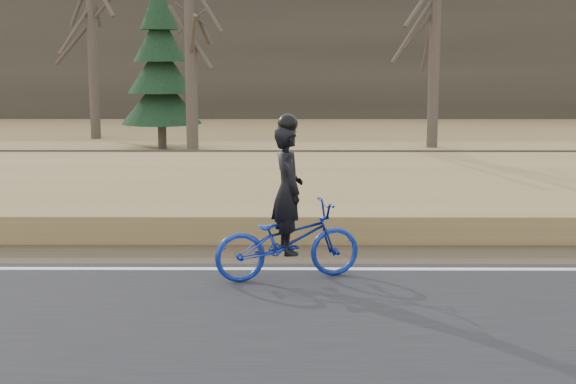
{
  "coord_description": "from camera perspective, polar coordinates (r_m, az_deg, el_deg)",
  "views": [
    {
      "loc": [
        1.64,
        -10.6,
        2.98
      ],
      "look_at": [
        1.58,
        0.5,
        1.1
      ],
      "focal_mm": 50.0,
      "sensor_mm": 36.0,
      "label": 1
    }
  ],
  "objects": [
    {
      "name": "ground",
      "position": [
        11.13,
        -8.24,
        -6.02
      ],
      "size": [
        120.0,
        120.0,
        0.0
      ],
      "primitive_type": "plane",
      "color": "olive",
      "rests_on": "ground"
    },
    {
      "name": "bare_tree_left",
      "position": [
        30.25,
        -13.79,
        11.39
      ],
      "size": [
        0.36,
        0.36,
        8.12
      ],
      "primitive_type": "cylinder",
      "color": "#473F34",
      "rests_on": "ground"
    },
    {
      "name": "edge_line",
      "position": [
        11.3,
        -8.1,
        -5.43
      ],
      "size": [
        120.0,
        0.12,
        0.01
      ],
      "primitive_type": "cube",
      "color": "silver",
      "rests_on": "road"
    },
    {
      "name": "treeline_backdrop",
      "position": [
        40.63,
        -2.05,
        9.64
      ],
      "size": [
        120.0,
        4.0,
        6.0
      ],
      "primitive_type": "cube",
      "color": "#383328",
      "rests_on": "ground"
    },
    {
      "name": "conifer",
      "position": [
        26.44,
        -9.06,
        8.6
      ],
      "size": [
        2.6,
        2.6,
        5.42
      ],
      "color": "#473F34",
      "rests_on": "ground"
    },
    {
      "name": "bare_tree_near_left",
      "position": [
        24.17,
        -6.93,
        9.74
      ],
      "size": [
        0.36,
        0.36,
        6.12
      ],
      "primitive_type": "cylinder",
      "color": "#473F34",
      "rests_on": "ground"
    },
    {
      "name": "railroad",
      "position": [
        18.83,
        -4.71,
        2.1
      ],
      "size": [
        120.0,
        2.4,
        0.29
      ],
      "color": "black",
      "rests_on": "ballast"
    },
    {
      "name": "ballast",
      "position": [
        18.87,
        -4.7,
        1.19
      ],
      "size": [
        120.0,
        3.0,
        0.45
      ],
      "primitive_type": "cube",
      "color": "slate",
      "rests_on": "ground"
    },
    {
      "name": "embankment",
      "position": [
        15.14,
        -5.93,
        -0.94
      ],
      "size": [
        120.0,
        5.0,
        0.44
      ],
      "primitive_type": "cube",
      "color": "olive",
      "rests_on": "ground"
    },
    {
      "name": "road",
      "position": [
        8.77,
        -10.68,
        -10.21
      ],
      "size": [
        120.0,
        6.0,
        0.06
      ],
      "primitive_type": "cube",
      "color": "black",
      "rests_on": "ground"
    },
    {
      "name": "shoulder",
      "position": [
        12.27,
        -7.42,
        -4.42
      ],
      "size": [
        120.0,
        1.6,
        0.04
      ],
      "primitive_type": "cube",
      "color": "#473A2B",
      "rests_on": "ground"
    },
    {
      "name": "bare_tree_center",
      "position": [
        26.98,
        10.47,
        12.53
      ],
      "size": [
        0.36,
        0.36,
        8.85
      ],
      "primitive_type": "cylinder",
      "color": "#473F34",
      "rests_on": "ground"
    },
    {
      "name": "cyclist",
      "position": [
        10.58,
        -0.02,
        -2.56
      ],
      "size": [
        2.07,
        1.17,
        2.19
      ],
      "rotation": [
        0.0,
        0.0,
        1.83
      ],
      "color": "navy",
      "rests_on": "road"
    }
  ]
}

